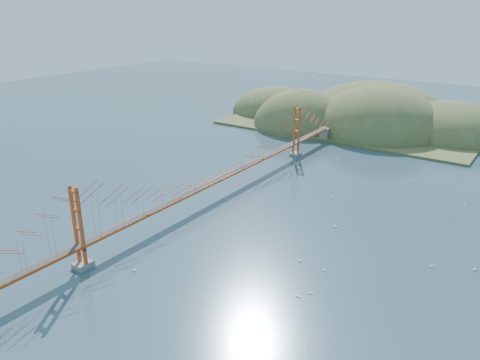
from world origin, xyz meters
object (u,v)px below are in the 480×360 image
Objects in this scene: sailboat_0 at (300,260)px; sailboat_1 at (332,197)px; bridge at (218,160)px; sailboat_2 at (298,296)px.

sailboat_1 is at bearing 104.05° from sailboat_0.
bridge reaches higher than sailboat_2.
sailboat_0 is at bearing -27.45° from bridge.
sailboat_0 is at bearing -75.95° from sailboat_1.
sailboat_0 is 8.51m from sailboat_2.
sailboat_2 is at bearing -72.85° from sailboat_1.
sailboat_1 is (-9.60, 31.10, -0.00)m from sailboat_2.
bridge is 34.20m from sailboat_2.
sailboat_1 is at bearing 107.15° from sailboat_2.
bridge is 148.68× the size of sailboat_2.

